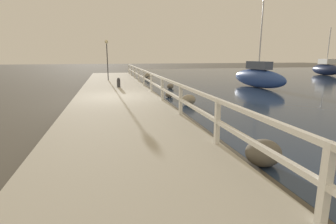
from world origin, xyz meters
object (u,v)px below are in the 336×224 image
Objects in this scene: mooring_bollard at (119,82)px; sailboat_blue at (258,77)px; dock_lamp at (107,50)px; sailboat_navy at (326,69)px.

sailboat_blue is (9.31, -0.28, 0.22)m from mooring_bollard.
mooring_bollard is 5.47m from dock_lamp.
sailboat_navy reaches higher than dock_lamp.
sailboat_blue reaches higher than sailboat_navy.
dock_lamp is 11.39m from sailboat_blue.
sailboat_blue is (9.90, -5.33, -1.81)m from dock_lamp.
sailboat_navy is (23.57, 3.32, -1.84)m from dock_lamp.
sailboat_blue is 16.17m from sailboat_navy.
dock_lamp is at bearing -161.73° from sailboat_navy.
sailboat_blue reaches higher than mooring_bollard.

